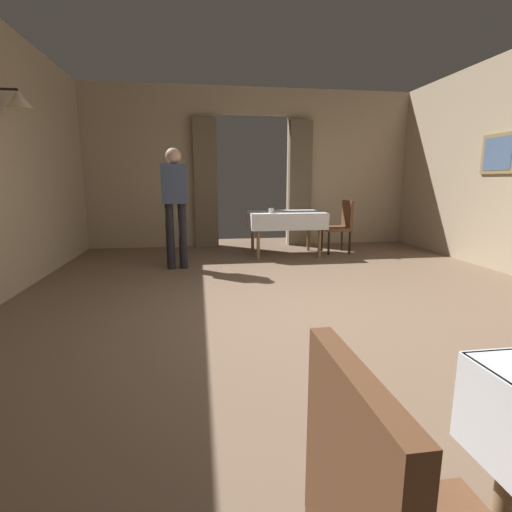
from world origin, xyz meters
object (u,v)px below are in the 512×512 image
Objects in this scene: person_waiter_by_doorway at (175,198)px; chair_mid_right at (341,224)px; plate_mid_a at (278,211)px; glass_mid_b at (271,211)px; dining_table_mid at (285,218)px.

chair_mid_right is at bearing 17.00° from person_waiter_by_doorway.
plate_mid_a is at bearing 29.75° from person_waiter_by_doorway.
person_waiter_by_doorway is (-1.50, -0.53, 0.23)m from glass_mid_b.
dining_table_mid is 0.21m from plate_mid_a.
person_waiter_by_doorway reaches higher than chair_mid_right.
dining_table_mid is 1.37× the size of chair_mid_right.
dining_table_mid is 5.53× the size of plate_mid_a.
glass_mid_b is at bearing -166.02° from chair_mid_right.
plate_mid_a is at bearing 174.48° from chair_mid_right.
chair_mid_right is at bearing -5.52° from plate_mid_a.
chair_mid_right reaches higher than glass_mid_b.
person_waiter_by_doorway is at bearing -150.25° from plate_mid_a.
chair_mid_right is (1.02, 0.05, -0.13)m from dining_table_mid.
glass_mid_b is at bearing -136.98° from dining_table_mid.
chair_mid_right is 2.99m from person_waiter_by_doorway.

